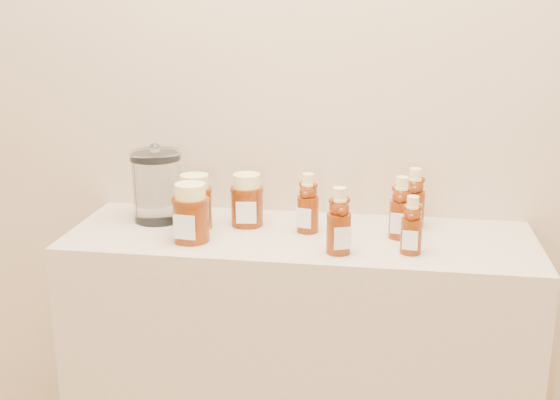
% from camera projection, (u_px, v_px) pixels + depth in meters
% --- Properties ---
extents(wall_back, '(3.50, 0.02, 2.70)m').
position_uv_depth(wall_back, '(310.00, 51.00, 1.87)').
color(wall_back, tan).
rests_on(wall_back, ground).
extents(display_table, '(1.20, 0.40, 0.90)m').
position_uv_depth(display_table, '(298.00, 389.00, 1.93)').
color(display_table, '#C3AF8E').
rests_on(display_table, ground).
extents(bear_bottle_back_left, '(0.07, 0.07, 0.18)m').
position_uv_depth(bear_bottle_back_left, '(308.00, 199.00, 1.81)').
color(bear_bottle_back_left, '#5F1F07').
rests_on(bear_bottle_back_left, display_table).
extents(bear_bottle_back_mid, '(0.07, 0.07, 0.18)m').
position_uv_depth(bear_bottle_back_mid, '(401.00, 204.00, 1.76)').
color(bear_bottle_back_mid, '#5F1F07').
rests_on(bear_bottle_back_mid, display_table).
extents(bear_bottle_back_right, '(0.06, 0.06, 0.18)m').
position_uv_depth(bear_bottle_back_right, '(414.00, 194.00, 1.84)').
color(bear_bottle_back_right, '#5F1F07').
rests_on(bear_bottle_back_right, display_table).
extents(bear_bottle_front_left, '(0.08, 0.08, 0.18)m').
position_uv_depth(bear_bottle_front_left, '(339.00, 216.00, 1.65)').
color(bear_bottle_front_left, '#5F1F07').
rests_on(bear_bottle_front_left, display_table).
extents(bear_bottle_front_right, '(0.06, 0.06, 0.16)m').
position_uv_depth(bear_bottle_front_right, '(412.00, 221.00, 1.66)').
color(bear_bottle_front_right, '#5F1F07').
rests_on(bear_bottle_front_right, display_table).
extents(honey_jar_left, '(0.11, 0.11, 0.14)m').
position_uv_depth(honey_jar_left, '(195.00, 201.00, 1.84)').
color(honey_jar_left, '#5F1F07').
rests_on(honey_jar_left, display_table).
extents(honey_jar_back, '(0.10, 0.10, 0.14)m').
position_uv_depth(honey_jar_back, '(247.00, 200.00, 1.86)').
color(honey_jar_back, '#5F1F07').
rests_on(honey_jar_back, display_table).
extents(honey_jar_front, '(0.10, 0.10, 0.15)m').
position_uv_depth(honey_jar_front, '(191.00, 213.00, 1.74)').
color(honey_jar_front, '#5F1F07').
rests_on(honey_jar_front, display_table).
extents(glass_canister, '(0.15, 0.15, 0.21)m').
position_uv_depth(glass_canister, '(157.00, 183.00, 1.89)').
color(glass_canister, white).
rests_on(glass_canister, display_table).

